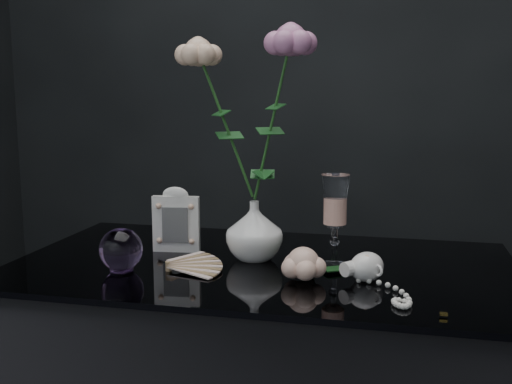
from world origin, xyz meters
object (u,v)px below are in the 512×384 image
(wine_glass, at_px, (335,221))
(loose_rose, at_px, (303,264))
(vase, at_px, (254,231))
(paperweight, at_px, (121,249))
(pearl_jar, at_px, (367,265))
(picture_frame, at_px, (176,219))

(wine_glass, relative_size, loose_rose, 1.01)
(vase, relative_size, loose_rose, 0.67)
(paperweight, bearing_deg, pearl_jar, 5.35)
(paperweight, bearing_deg, wine_glass, 16.27)
(loose_rose, bearing_deg, pearl_jar, 10.51)
(wine_glass, bearing_deg, vase, 174.01)
(vase, distance_m, pearl_jar, 0.26)
(picture_frame, relative_size, pearl_jar, 0.72)
(vase, height_order, picture_frame, picture_frame)
(wine_glass, xyz_separation_m, pearl_jar, (0.07, -0.08, -0.07))
(paperweight, bearing_deg, picture_frame, 70.89)
(paperweight, xyz_separation_m, loose_rose, (0.37, 0.02, -0.01))
(vase, height_order, paperweight, vase)
(picture_frame, distance_m, loose_rose, 0.35)
(picture_frame, bearing_deg, vase, -13.78)
(paperweight, relative_size, pearl_jar, 0.42)
(picture_frame, xyz_separation_m, paperweight, (-0.06, -0.16, -0.03))
(wine_glass, xyz_separation_m, loose_rose, (-0.05, -0.10, -0.06))
(wine_glass, height_order, picture_frame, wine_glass)
(vase, xyz_separation_m, paperweight, (-0.24, -0.14, -0.02))
(vase, relative_size, wine_glass, 0.66)
(paperweight, bearing_deg, vase, 29.87)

